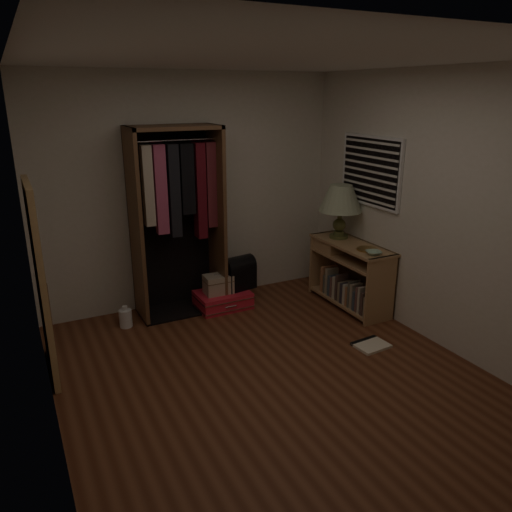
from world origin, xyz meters
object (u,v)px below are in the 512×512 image
(white_jug, at_px, (126,318))
(table_lamp, at_px, (341,199))
(open_wardrobe, at_px, (178,206))
(pink_suitcase, at_px, (223,300))
(console_bookshelf, at_px, (348,271))
(train_case, at_px, (218,284))
(floor_mirror, at_px, (41,282))
(black_bag, at_px, (239,272))

(white_jug, bearing_deg, table_lamp, -7.88)
(open_wardrobe, bearing_deg, pink_suitcase, -22.02)
(console_bookshelf, height_order, train_case, console_bookshelf)
(open_wardrobe, distance_m, pink_suitcase, 1.20)
(floor_mirror, relative_size, table_lamp, 2.73)
(open_wardrobe, relative_size, pink_suitcase, 3.30)
(table_lamp, height_order, white_jug, table_lamp)
(console_bookshelf, distance_m, train_case, 1.51)
(floor_mirror, distance_m, pink_suitcase, 2.13)
(open_wardrobe, relative_size, white_jug, 8.74)
(black_bag, bearing_deg, table_lamp, -27.29)
(pink_suitcase, relative_size, black_bag, 1.60)
(open_wardrobe, bearing_deg, floor_mirror, -152.34)
(train_case, xyz_separation_m, table_lamp, (1.39, -0.34, 0.91))
(console_bookshelf, bearing_deg, table_lamp, 89.52)
(pink_suitcase, xyz_separation_m, white_jug, (-1.12, 0.00, 0.01))
(open_wardrobe, distance_m, white_jug, 1.31)
(table_lamp, bearing_deg, black_bag, 161.80)
(black_bag, bearing_deg, console_bookshelf, -37.01)
(train_case, relative_size, table_lamp, 0.52)
(floor_mirror, distance_m, black_bag, 2.26)
(open_wardrobe, bearing_deg, console_bookshelf, -22.67)
(white_jug, bearing_deg, open_wardrobe, 14.06)
(console_bookshelf, relative_size, pink_suitcase, 1.80)
(pink_suitcase, bearing_deg, white_jug, 179.34)
(pink_suitcase, xyz_separation_m, black_bag, (0.22, 0.03, 0.29))
(pink_suitcase, height_order, black_bag, black_bag)
(train_case, height_order, white_jug, train_case)
(train_case, relative_size, black_bag, 0.83)
(black_bag, bearing_deg, white_jug, 172.14)
(console_bookshelf, relative_size, train_case, 3.45)
(console_bookshelf, xyz_separation_m, black_bag, (-1.12, 0.59, -0.02))
(floor_mirror, distance_m, table_lamp, 3.27)
(open_wardrobe, height_order, white_jug, open_wardrobe)
(console_bookshelf, xyz_separation_m, table_lamp, (0.00, 0.22, 0.80))
(black_bag, relative_size, white_jug, 1.66)
(pink_suitcase, bearing_deg, table_lamp, -14.89)
(console_bookshelf, xyz_separation_m, open_wardrobe, (-1.77, 0.74, 0.80))
(open_wardrobe, xyz_separation_m, pink_suitcase, (0.43, -0.17, -1.11))
(console_bookshelf, relative_size, open_wardrobe, 0.55)
(train_case, bearing_deg, console_bookshelf, -20.30)
(open_wardrobe, xyz_separation_m, table_lamp, (1.77, -0.51, 0.00))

